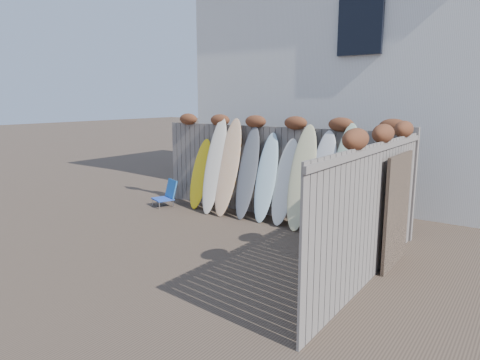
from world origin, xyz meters
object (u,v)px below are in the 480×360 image
Objects in this scene: wooden_crate at (349,239)px; lattice_panel at (397,210)px; surfboard_0 at (200,174)px; beach_chair at (167,194)px.

wooden_crate is 0.87m from lattice_panel.
wooden_crate is 4.48m from surfboard_0.
beach_chair is 0.85× the size of wooden_crate.
surfboard_0 reaches higher than beach_chair.
wooden_crate is at bearing -16.19° from surfboard_0.
surfboard_0 is at bearing 162.61° from wooden_crate.
surfboard_0 is at bearing 23.74° from beach_chair.
surfboard_0 is (0.79, 0.35, 0.53)m from beach_chair.
beach_chair is at bearing -155.06° from surfboard_0.
wooden_crate reaches higher than beach_chair.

